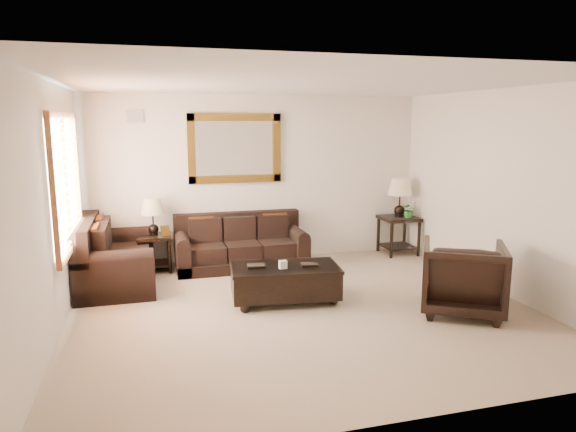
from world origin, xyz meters
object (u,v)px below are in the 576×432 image
object	(u,v)px
end_table_left	(153,224)
coffee_table	(285,279)
end_table_right	(399,205)
sofa	(241,248)
loveseat	(112,261)
armchair	(463,274)

from	to	relation	value
end_table_left	coffee_table	bearing A→B (deg)	-49.62
end_table_left	end_table_right	size ratio (longest dim) A/B	0.86
sofa	coffee_table	bearing A→B (deg)	-81.69
loveseat	end_table_right	size ratio (longest dim) A/B	1.29
sofa	end_table_left	distance (m)	1.40
loveseat	coffee_table	xyz separation A→B (m)	(2.16, -1.27, -0.06)
coffee_table	sofa	bearing A→B (deg)	104.43
coffee_table	loveseat	bearing A→B (deg)	155.70
sofa	armchair	distance (m)	3.49
loveseat	end_table_left	world-z (taller)	end_table_left
sofa	coffee_table	distance (m)	1.77
end_table_left	coffee_table	distance (m)	2.48
end_table_left	end_table_right	world-z (taller)	end_table_right
end_table_left	end_table_right	bearing A→B (deg)	-0.58
end_table_right	coffee_table	world-z (taller)	end_table_right
loveseat	end_table_left	xyz separation A→B (m)	(0.58, 0.59, 0.39)
sofa	end_table_left	bearing A→B (deg)	175.52
end_table_right	armchair	bearing A→B (deg)	-101.90
sofa	coffee_table	size ratio (longest dim) A/B	1.41
armchair	sofa	bearing A→B (deg)	-19.85
end_table_right	armchair	xyz separation A→B (m)	(-0.58, -2.76, -0.38)
end_table_left	end_table_right	xyz separation A→B (m)	(4.11, -0.04, 0.12)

